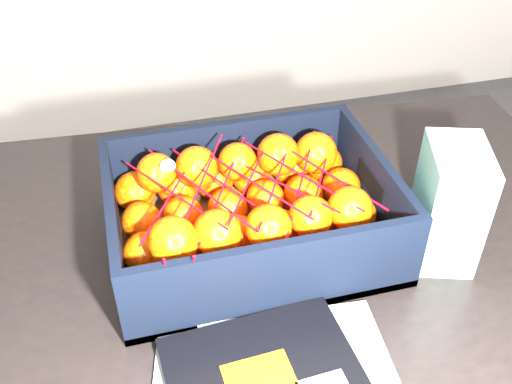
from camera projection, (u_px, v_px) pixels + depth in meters
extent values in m
cube|color=black|center=(218.00, 291.00, 0.78)|extent=(1.25, 0.88, 0.04)
cylinder|color=black|center=(421.00, 248.00, 1.39)|extent=(0.06, 0.06, 0.71)
cube|color=orange|center=(260.00, 378.00, 0.63)|extent=(0.08, 0.06, 0.00)
cube|color=brown|center=(251.00, 237.00, 0.83)|extent=(0.38, 0.28, 0.01)
cube|color=black|center=(228.00, 155.00, 0.90)|extent=(0.38, 0.01, 0.12)
cube|color=black|center=(279.00, 279.00, 0.69)|extent=(0.38, 0.01, 0.12)
cube|color=black|center=(115.00, 232.00, 0.76)|extent=(0.01, 0.26, 0.12)
cube|color=black|center=(374.00, 188.00, 0.83)|extent=(0.01, 0.26, 0.12)
sphere|color=#FF4A05|center=(155.00, 289.00, 0.70)|extent=(0.06, 0.06, 0.06)
sphere|color=#FF4A05|center=(145.00, 254.00, 0.75)|extent=(0.06, 0.06, 0.06)
sphere|color=#FF4A05|center=(142.00, 221.00, 0.80)|extent=(0.06, 0.06, 0.06)
sphere|color=#FF4A05|center=(135.00, 192.00, 0.85)|extent=(0.06, 0.06, 0.06)
sphere|color=#FF4A05|center=(203.00, 281.00, 0.71)|extent=(0.06, 0.06, 0.06)
sphere|color=#FF4A05|center=(190.00, 247.00, 0.76)|extent=(0.06, 0.06, 0.06)
sphere|color=#FF4A05|center=(183.00, 215.00, 0.81)|extent=(0.06, 0.06, 0.06)
sphere|color=#FF4A05|center=(178.00, 187.00, 0.86)|extent=(0.06, 0.06, 0.06)
sphere|color=#FF4A05|center=(250.00, 271.00, 0.73)|extent=(0.06, 0.06, 0.06)
sphere|color=#FF4A05|center=(236.00, 237.00, 0.78)|extent=(0.06, 0.06, 0.06)
sphere|color=#FF4A05|center=(228.00, 208.00, 0.83)|extent=(0.06, 0.06, 0.06)
sphere|color=#FF4A05|center=(214.00, 179.00, 0.88)|extent=(0.06, 0.06, 0.06)
sphere|color=#FF4A05|center=(293.00, 266.00, 0.74)|extent=(0.06, 0.06, 0.06)
sphere|color=#FF4A05|center=(280.00, 230.00, 0.79)|extent=(0.06, 0.06, 0.06)
sphere|color=#FF4A05|center=(265.00, 199.00, 0.84)|extent=(0.06, 0.06, 0.06)
sphere|color=#FF4A05|center=(251.00, 175.00, 0.89)|extent=(0.06, 0.06, 0.06)
sphere|color=#FF4A05|center=(336.00, 255.00, 0.75)|extent=(0.06, 0.06, 0.06)
sphere|color=#FF4A05|center=(318.00, 222.00, 0.80)|extent=(0.06, 0.06, 0.06)
sphere|color=#FF4A05|center=(303.00, 194.00, 0.85)|extent=(0.06, 0.06, 0.06)
sphere|color=#FF4A05|center=(290.00, 168.00, 0.90)|extent=(0.06, 0.06, 0.06)
sphere|color=#FF4A05|center=(377.00, 248.00, 0.76)|extent=(0.06, 0.06, 0.06)
sphere|color=#FF4A05|center=(356.00, 214.00, 0.81)|extent=(0.06, 0.06, 0.06)
sphere|color=#FF4A05|center=(341.00, 187.00, 0.86)|extent=(0.06, 0.06, 0.06)
sphere|color=#FF4A05|center=(324.00, 163.00, 0.91)|extent=(0.06, 0.06, 0.06)
sphere|color=#FF4A05|center=(173.00, 241.00, 0.70)|extent=(0.06, 0.06, 0.06)
sphere|color=#FF4A05|center=(157.00, 173.00, 0.81)|extent=(0.06, 0.06, 0.06)
sphere|color=#FF4A05|center=(217.00, 233.00, 0.71)|extent=(0.06, 0.06, 0.06)
sphere|color=#FF4A05|center=(197.00, 167.00, 0.82)|extent=(0.06, 0.06, 0.06)
sphere|color=#FF4A05|center=(268.00, 227.00, 0.72)|extent=(0.06, 0.06, 0.06)
sphere|color=#FF4A05|center=(237.00, 162.00, 0.83)|extent=(0.06, 0.06, 0.06)
sphere|color=#FF4A05|center=(310.00, 217.00, 0.74)|extent=(0.06, 0.06, 0.06)
sphere|color=#FF4A05|center=(278.00, 155.00, 0.85)|extent=(0.06, 0.06, 0.06)
sphere|color=#FF4A05|center=(350.00, 209.00, 0.75)|extent=(0.06, 0.06, 0.06)
sphere|color=#FF4A05|center=(316.00, 153.00, 0.85)|extent=(0.06, 0.06, 0.06)
cylinder|color=red|center=(173.00, 193.00, 0.75)|extent=(0.10, 0.19, 0.02)
cylinder|color=red|center=(199.00, 188.00, 0.75)|extent=(0.10, 0.19, 0.01)
cylinder|color=red|center=(223.00, 184.00, 0.77)|extent=(0.10, 0.19, 0.00)
cylinder|color=red|center=(251.00, 181.00, 0.76)|extent=(0.10, 0.19, 0.01)
cylinder|color=red|center=(276.00, 181.00, 0.77)|extent=(0.10, 0.19, 0.03)
cylinder|color=red|center=(300.00, 174.00, 0.78)|extent=(0.10, 0.19, 0.01)
cylinder|color=red|center=(323.00, 170.00, 0.79)|extent=(0.10, 0.19, 0.01)
cylinder|color=red|center=(172.00, 193.00, 0.76)|extent=(0.10, 0.19, 0.01)
cylinder|color=red|center=(199.00, 188.00, 0.75)|extent=(0.10, 0.19, 0.03)
cylinder|color=red|center=(224.00, 186.00, 0.77)|extent=(0.10, 0.19, 0.02)
cylinder|color=red|center=(250.00, 179.00, 0.77)|extent=(0.10, 0.19, 0.03)
cylinder|color=red|center=(277.00, 180.00, 0.77)|extent=(0.10, 0.19, 0.01)
cylinder|color=red|center=(302.00, 180.00, 0.78)|extent=(0.10, 0.19, 0.02)
cylinder|color=red|center=(323.00, 171.00, 0.79)|extent=(0.10, 0.19, 0.03)
cylinder|color=red|center=(166.00, 277.00, 0.66)|extent=(0.00, 0.03, 0.09)
cylinder|color=red|center=(192.00, 272.00, 0.67)|extent=(0.01, 0.04, 0.08)
cube|color=silver|center=(449.00, 204.00, 0.77)|extent=(0.10, 0.13, 0.16)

